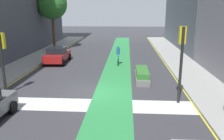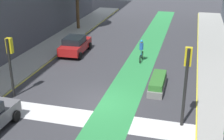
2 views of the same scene
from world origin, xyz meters
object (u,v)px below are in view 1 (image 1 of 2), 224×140
at_px(street_tree_near, 52,4).
at_px(median_planter, 142,75).
at_px(traffic_signal_near_left, 2,52).
at_px(cyclist_in_lane, 118,55).
at_px(traffic_signal_near_right, 182,50).
at_px(car_red_left_far, 57,55).

xyz_separation_m(street_tree_near, median_planter, (10.89, -13.77, -5.39)).
bearing_deg(traffic_signal_near_left, cyclist_in_lane, 51.45).
relative_size(traffic_signal_near_right, median_planter, 1.33).
distance_m(traffic_signal_near_left, median_planter, 9.61).
bearing_deg(street_tree_near, cyclist_in_lane, -44.37).
bearing_deg(traffic_signal_near_right, cyclist_in_lane, 112.65).
bearing_deg(car_red_left_far, traffic_signal_near_right, -44.21).
xyz_separation_m(traffic_signal_near_right, traffic_signal_near_left, (-10.52, 0.71, -0.33)).
relative_size(traffic_signal_near_left, median_planter, 1.18).
height_order(traffic_signal_near_right, street_tree_near, street_tree_near).
bearing_deg(median_planter, street_tree_near, 128.35).
height_order(traffic_signal_near_left, cyclist_in_lane, traffic_signal_near_left).
distance_m(car_red_left_far, median_planter, 9.76).
xyz_separation_m(cyclist_in_lane, street_tree_near, (-8.90, 8.71, 4.82)).
xyz_separation_m(traffic_signal_near_right, median_planter, (-1.82, 4.07, -2.61)).
distance_m(car_red_left_far, street_tree_near, 10.05).
relative_size(traffic_signal_near_right, street_tree_near, 0.56).
relative_size(car_red_left_far, median_planter, 1.33).
bearing_deg(traffic_signal_near_left, street_tree_near, 97.27).
relative_size(traffic_signal_near_right, cyclist_in_lane, 2.31).
height_order(cyclist_in_lane, street_tree_near, street_tree_near).
xyz_separation_m(car_red_left_far, street_tree_near, (-2.85, 8.25, 4.99)).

